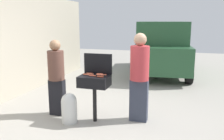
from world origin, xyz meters
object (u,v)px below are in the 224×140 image
at_px(hot_dog_8, 101,75).
at_px(hot_dog_5, 90,73).
at_px(propane_tank, 69,107).
at_px(hot_dog_1, 100,75).
at_px(bbq_grill, 94,83).
at_px(person_right, 139,74).
at_px(parked_minivan, 161,48).
at_px(hot_dog_2, 93,76).
at_px(hot_dog_7, 91,74).
at_px(hot_dog_3, 86,74).
at_px(hot_dog_6, 103,75).
at_px(hot_dog_4, 100,77).
at_px(person_left, 56,75).
at_px(hot_dog_0, 100,74).

bearing_deg(hot_dog_8, hot_dog_5, 159.52).
bearing_deg(hot_dog_8, propane_tank, -158.82).
height_order(hot_dog_1, hot_dog_5, same).
bearing_deg(bbq_grill, person_right, 19.27).
relative_size(hot_dog_1, person_right, 0.07).
xyz_separation_m(propane_tank, parked_minivan, (1.31, 5.34, 0.70)).
distance_m(hot_dog_2, propane_tank, 0.82).
height_order(hot_dog_7, person_right, person_right).
relative_size(hot_dog_7, person_right, 0.07).
bearing_deg(hot_dog_3, hot_dog_7, 25.05).
bearing_deg(hot_dog_6, propane_tank, -153.92).
bearing_deg(hot_dog_5, hot_dog_8, -20.48).
xyz_separation_m(hot_dog_2, hot_dog_4, (0.17, -0.04, 0.00)).
relative_size(person_right, parked_minivan, 0.40).
bearing_deg(hot_dog_8, hot_dog_3, -177.75).
bearing_deg(hot_dog_2, hot_dog_1, 47.93).
relative_size(hot_dog_5, hot_dog_7, 1.00).
xyz_separation_m(person_left, parked_minivan, (1.75, 5.03, 0.12)).
bearing_deg(hot_dog_8, person_left, 175.80).
bearing_deg(propane_tank, person_right, 20.75).
height_order(hot_dog_5, person_left, person_left).
height_order(hot_dog_4, parked_minivan, parked_minivan).
distance_m(hot_dog_7, hot_dog_8, 0.23).
bearing_deg(parked_minivan, hot_dog_1, 74.88).
xyz_separation_m(bbq_grill, parked_minivan, (0.83, 5.13, 0.21)).
xyz_separation_m(person_right, parked_minivan, (-0.03, 4.83, 0.04)).
bearing_deg(hot_dog_1, person_right, 17.37).
xyz_separation_m(hot_dog_6, hot_dog_7, (-0.25, -0.05, 0.00)).
distance_m(person_right, parked_minivan, 4.83).
relative_size(hot_dog_5, hot_dog_6, 1.00).
bearing_deg(person_right, bbq_grill, 9.98).
relative_size(hot_dog_1, hot_dog_7, 1.00).
relative_size(hot_dog_6, parked_minivan, 0.03).
bearing_deg(hot_dog_2, hot_dog_0, 67.11).
bearing_deg(person_left, bbq_grill, -19.38).
relative_size(hot_dog_3, parked_minivan, 0.03).
distance_m(hot_dog_6, person_right, 0.73).
bearing_deg(person_left, hot_dog_5, -10.80).
xyz_separation_m(bbq_grill, hot_dog_3, (-0.19, 0.01, 0.16)).
relative_size(bbq_grill, person_left, 0.58).
distance_m(hot_dog_2, hot_dog_4, 0.18).
bearing_deg(hot_dog_5, person_right, 9.41).
relative_size(hot_dog_4, parked_minivan, 0.03).
bearing_deg(person_left, hot_dog_0, -10.92).
relative_size(bbq_grill, hot_dog_6, 7.43).
relative_size(hot_dog_4, propane_tank, 0.21).
bearing_deg(hot_dog_3, hot_dog_6, 14.53).
bearing_deg(hot_dog_8, hot_dog_4, -74.87).
xyz_separation_m(hot_dog_2, hot_dog_5, (-0.14, 0.19, 0.00)).
distance_m(hot_dog_3, person_left, 0.74).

